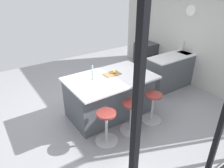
{
  "coord_description": "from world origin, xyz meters",
  "views": [
    {
      "loc": [
        2.15,
        3.57,
        2.82
      ],
      "look_at": [
        -0.08,
        0.29,
        0.79
      ],
      "focal_mm": 33.56,
      "sensor_mm": 36.0,
      "label": 1
    }
  ],
  "objects_px": {
    "stool_by_window": "(152,108)",
    "stool_middle": "(131,118)",
    "water_bottle": "(93,74)",
    "cutting_board": "(112,74)",
    "oven_range": "(146,56)",
    "kitchen_island": "(110,95)",
    "apple_yellow": "(114,72)",
    "stool_near_camera": "(106,128)"
  },
  "relations": [
    {
      "from": "apple_yellow",
      "to": "water_bottle",
      "type": "distance_m",
      "value": 0.52
    },
    {
      "from": "stool_middle",
      "to": "apple_yellow",
      "type": "height_order",
      "value": "apple_yellow"
    },
    {
      "from": "stool_middle",
      "to": "cutting_board",
      "type": "distance_m",
      "value": 1.04
    },
    {
      "from": "oven_range",
      "to": "stool_by_window",
      "type": "distance_m",
      "value": 2.97
    },
    {
      "from": "oven_range",
      "to": "kitchen_island",
      "type": "height_order",
      "value": "kitchen_island"
    },
    {
      "from": "apple_yellow",
      "to": "stool_near_camera",
      "type": "bearing_deg",
      "value": 48.28
    },
    {
      "from": "oven_range",
      "to": "stool_near_camera",
      "type": "distance_m",
      "value": 3.82
    },
    {
      "from": "oven_range",
      "to": "water_bottle",
      "type": "height_order",
      "value": "water_bottle"
    },
    {
      "from": "water_bottle",
      "to": "stool_near_camera",
      "type": "bearing_deg",
      "value": 75.38
    },
    {
      "from": "oven_range",
      "to": "water_bottle",
      "type": "xyz_separation_m",
      "value": [
        2.83,
        1.45,
        0.6
      ]
    },
    {
      "from": "oven_range",
      "to": "apple_yellow",
      "type": "xyz_separation_m",
      "value": [
        2.32,
        1.47,
        0.54
      ]
    },
    {
      "from": "kitchen_island",
      "to": "stool_by_window",
      "type": "relative_size",
      "value": 2.78
    },
    {
      "from": "stool_middle",
      "to": "apple_yellow",
      "type": "distance_m",
      "value": 1.07
    },
    {
      "from": "oven_range",
      "to": "stool_by_window",
      "type": "xyz_separation_m",
      "value": [
        1.88,
        2.29,
        -0.13
      ]
    },
    {
      "from": "stool_near_camera",
      "to": "stool_by_window",
      "type": "bearing_deg",
      "value": 180.0
    },
    {
      "from": "cutting_board",
      "to": "stool_by_window",
      "type": "bearing_deg",
      "value": 119.76
    },
    {
      "from": "stool_by_window",
      "to": "stool_middle",
      "type": "relative_size",
      "value": 1.0
    },
    {
      "from": "water_bottle",
      "to": "cutting_board",
      "type": "bearing_deg",
      "value": 179.28
    },
    {
      "from": "stool_by_window",
      "to": "cutting_board",
      "type": "xyz_separation_m",
      "value": [
        0.48,
        -0.83,
        0.62
      ]
    },
    {
      "from": "stool_middle",
      "to": "water_bottle",
      "type": "relative_size",
      "value": 2.13
    },
    {
      "from": "stool_by_window",
      "to": "water_bottle",
      "type": "xyz_separation_m",
      "value": [
        0.95,
        -0.84,
        0.73
      ]
    },
    {
      "from": "apple_yellow",
      "to": "oven_range",
      "type": "bearing_deg",
      "value": -147.61
    },
    {
      "from": "oven_range",
      "to": "cutting_board",
      "type": "distance_m",
      "value": 2.82
    },
    {
      "from": "oven_range",
      "to": "stool_near_camera",
      "type": "bearing_deg",
      "value": 36.92
    },
    {
      "from": "stool_middle",
      "to": "water_bottle",
      "type": "xyz_separation_m",
      "value": [
        0.36,
        -0.84,
        0.73
      ]
    },
    {
      "from": "oven_range",
      "to": "water_bottle",
      "type": "distance_m",
      "value": 3.24
    },
    {
      "from": "water_bottle",
      "to": "kitchen_island",
      "type": "bearing_deg",
      "value": 169.36
    },
    {
      "from": "kitchen_island",
      "to": "water_bottle",
      "type": "relative_size",
      "value": 5.93
    },
    {
      "from": "stool_by_window",
      "to": "cutting_board",
      "type": "relative_size",
      "value": 1.85
    },
    {
      "from": "stool_by_window",
      "to": "apple_yellow",
      "type": "height_order",
      "value": "apple_yellow"
    },
    {
      "from": "kitchen_island",
      "to": "oven_range",
      "type": "bearing_deg",
      "value": -148.35
    },
    {
      "from": "apple_yellow",
      "to": "stool_by_window",
      "type": "bearing_deg",
      "value": 117.79
    },
    {
      "from": "oven_range",
      "to": "apple_yellow",
      "type": "bearing_deg",
      "value": 32.39
    },
    {
      "from": "kitchen_island",
      "to": "apple_yellow",
      "type": "relative_size",
      "value": 23.21
    },
    {
      "from": "apple_yellow",
      "to": "kitchen_island",
      "type": "bearing_deg",
      "value": 18.83
    },
    {
      "from": "kitchen_island",
      "to": "stool_middle",
      "type": "height_order",
      "value": "kitchen_island"
    },
    {
      "from": "stool_near_camera",
      "to": "cutting_board",
      "type": "relative_size",
      "value": 1.85
    },
    {
      "from": "apple_yellow",
      "to": "cutting_board",
      "type": "bearing_deg",
      "value": -14.69
    },
    {
      "from": "stool_middle",
      "to": "oven_range",
      "type": "bearing_deg",
      "value": -137.12
    },
    {
      "from": "kitchen_island",
      "to": "apple_yellow",
      "type": "xyz_separation_m",
      "value": [
        -0.15,
        -0.05,
        0.52
      ]
    },
    {
      "from": "cutting_board",
      "to": "water_bottle",
      "type": "xyz_separation_m",
      "value": [
        0.47,
        -0.01,
        0.11
      ]
    },
    {
      "from": "oven_range",
      "to": "stool_by_window",
      "type": "bearing_deg",
      "value": 50.56
    }
  ]
}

